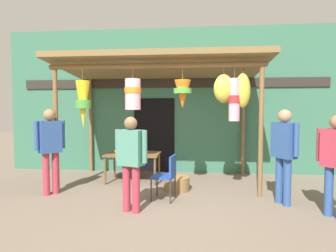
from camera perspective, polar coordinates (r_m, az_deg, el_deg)
ground_plane at (r=5.31m, az=-1.73°, el=-15.03°), size 30.00×30.00×0.00m
shop_facade at (r=7.43m, az=0.54°, el=5.28°), size 9.03×0.29×3.87m
market_stall_canopy at (r=6.15m, az=-1.21°, el=10.63°), size 4.60×2.37×2.83m
display_table at (r=6.48m, az=-7.32°, el=-6.26°), size 1.23×0.82×0.66m
flower_heap_on_table at (r=6.43m, az=-8.07°, el=-5.21°), size 0.72×0.50×0.12m
folding_chair at (r=5.09m, az=-0.14°, el=-9.94°), size 0.46×0.46×0.84m
wicker_basket_by_table at (r=5.80m, az=1.82°, el=-11.99°), size 0.54×0.54×0.28m
vendor_in_orange at (r=5.83m, az=-23.54°, el=-3.51°), size 0.43×0.47×1.70m
customer_foreground at (r=5.21m, az=23.21°, el=-4.37°), size 0.39×0.53×1.69m
shopper_by_bananas at (r=4.94m, az=31.86°, el=-5.67°), size 0.43×0.47×1.60m
passerby_at_right at (r=4.48m, az=-7.81°, el=-6.38°), size 0.57×0.34×1.57m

